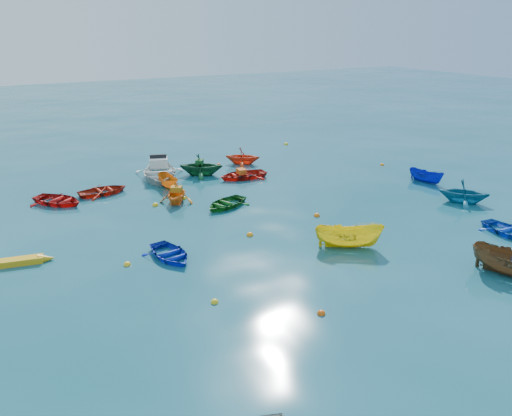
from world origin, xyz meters
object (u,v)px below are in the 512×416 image
dinghy_blue_sw (170,258)px  motorboat_white (160,178)px  dinghy_blue_se (508,234)px  kayak_yellow (7,266)px

dinghy_blue_sw → motorboat_white: motorboat_white is taller
dinghy_blue_se → motorboat_white: motorboat_white is taller
motorboat_white → dinghy_blue_se: bearing=-37.8°
dinghy_blue_sw → dinghy_blue_se: dinghy_blue_se is taller
dinghy_blue_sw → dinghy_blue_se: size_ratio=0.99×
kayak_yellow → motorboat_white: size_ratio=0.78×
dinghy_blue_sw → motorboat_white: (3.59, 12.27, 0.00)m
dinghy_blue_sw → kayak_yellow: size_ratio=0.75×
dinghy_blue_sw → dinghy_blue_se: 16.90m
kayak_yellow → motorboat_white: (10.19, 9.56, 0.00)m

